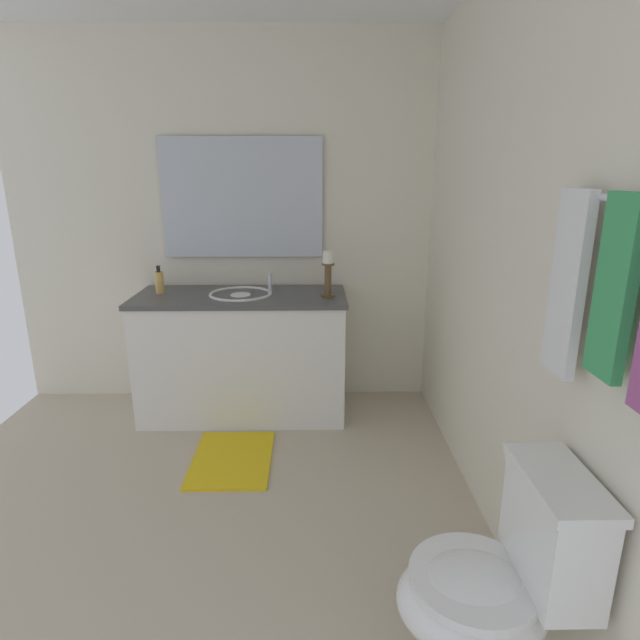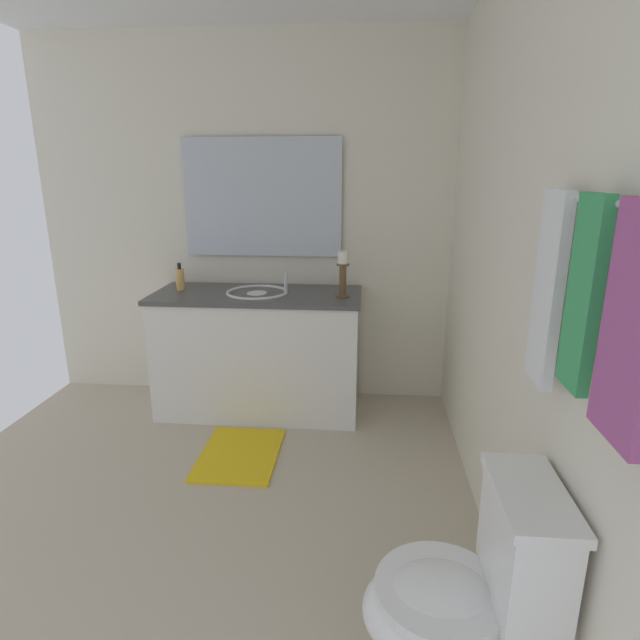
# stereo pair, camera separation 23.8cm
# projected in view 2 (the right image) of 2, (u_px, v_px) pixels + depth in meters

# --- Properties ---
(floor) EXTENTS (2.85, 2.85, 0.02)m
(floor) POSITION_uv_depth(u_px,v_px,m) (190.00, 507.00, 2.55)
(floor) COLOR beige
(floor) RESTS_ON ground
(wall_back) EXTENTS (2.85, 0.04, 2.45)m
(wall_back) POSITION_uv_depth(u_px,v_px,m) (513.00, 262.00, 2.09)
(wall_back) COLOR silver
(wall_back) RESTS_ON ground
(wall_left) EXTENTS (0.04, 2.85, 2.45)m
(wall_left) POSITION_uv_depth(u_px,v_px,m) (245.00, 224.00, 3.57)
(wall_left) COLOR silver
(wall_left) RESTS_ON ground
(vanity_cabinet) EXTENTS (0.58, 1.36, 0.82)m
(vanity_cabinet) POSITION_uv_depth(u_px,v_px,m) (259.00, 352.00, 3.47)
(vanity_cabinet) COLOR white
(vanity_cabinet) RESTS_ON ground
(sink_basin) EXTENTS (0.40, 0.40, 0.24)m
(sink_basin) POSITION_uv_depth(u_px,v_px,m) (257.00, 299.00, 3.37)
(sink_basin) COLOR white
(sink_basin) RESTS_ON vanity_cabinet
(mirror) EXTENTS (0.02, 1.06, 0.78)m
(mirror) POSITION_uv_depth(u_px,v_px,m) (263.00, 198.00, 3.47)
(mirror) COLOR silver
(candle_holder_tall) EXTENTS (0.09, 0.09, 0.29)m
(candle_holder_tall) POSITION_uv_depth(u_px,v_px,m) (343.00, 273.00, 3.22)
(candle_holder_tall) COLOR brown
(candle_holder_tall) RESTS_ON vanity_cabinet
(soap_bottle) EXTENTS (0.06, 0.06, 0.18)m
(soap_bottle) POSITION_uv_depth(u_px,v_px,m) (180.00, 279.00, 3.43)
(soap_bottle) COLOR #E5B259
(soap_bottle) RESTS_ON vanity_cabinet
(toilet) EXTENTS (0.39, 0.54, 0.75)m
(toilet) POSITION_uv_depth(u_px,v_px,m) (463.00, 602.00, 1.52)
(toilet) COLOR white
(toilet) RESTS_ON ground
(towel_bar) EXTENTS (0.70, 0.02, 0.02)m
(towel_bar) POSITION_uv_depth(u_px,v_px,m) (606.00, 202.00, 1.16)
(towel_bar) COLOR silver
(towel_near_vanity) EXTENTS (0.16, 0.03, 0.55)m
(towel_near_vanity) POSITION_uv_depth(u_px,v_px,m) (548.00, 290.00, 1.46)
(towel_near_vanity) COLOR white
(towel_near_vanity) RESTS_ON towel_bar
(towel_center) EXTENTS (0.14, 0.03, 0.47)m
(towel_center) POSITION_uv_depth(u_px,v_px,m) (584.00, 295.00, 1.22)
(towel_center) COLOR #389E59
(towel_center) RESTS_ON towel_bar
(towel_near_corner) EXTENTS (0.19, 0.03, 0.48)m
(towel_near_corner) POSITION_uv_depth(u_px,v_px,m) (632.00, 326.00, 1.00)
(towel_near_corner) COLOR #A54C8C
(towel_near_corner) RESTS_ON towel_bar
(bath_mat) EXTENTS (0.60, 0.44, 0.02)m
(bath_mat) POSITION_uv_depth(u_px,v_px,m) (240.00, 454.00, 2.99)
(bath_mat) COLOR yellow
(bath_mat) RESTS_ON ground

